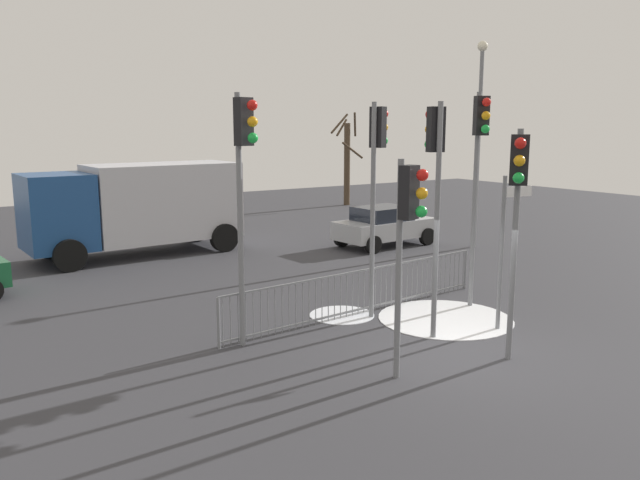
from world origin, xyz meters
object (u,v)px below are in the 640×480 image
(street_lamp, at_px, (479,125))
(direction_sign_post, at_px, (504,245))
(delivery_truck, at_px, (137,205))
(bare_tree_left, at_px, (347,160))
(traffic_light_foreground_left, at_px, (435,167))
(traffic_light_rear_left, at_px, (407,221))
(traffic_light_foreground_right, at_px, (377,162))
(traffic_light_mid_right, at_px, (479,153))
(traffic_light_mid_left, at_px, (517,194))
(car_silver_trailing, at_px, (384,225))
(traffic_light_rear_right, at_px, (244,164))

(street_lamp, bearing_deg, direction_sign_post, -133.20)
(delivery_truck, height_order, bare_tree_left, bare_tree_left)
(traffic_light_foreground_left, bearing_deg, traffic_light_rear_left, -128.99)
(traffic_light_foreground_right, xyz_separation_m, delivery_truck, (-2.44, 9.98, -1.84))
(traffic_light_mid_right, distance_m, street_lamp, 8.09)
(traffic_light_mid_left, distance_m, direction_sign_post, 2.37)
(car_silver_trailing, bearing_deg, direction_sign_post, -118.28)
(direction_sign_post, xyz_separation_m, delivery_truck, (-4.15, 12.23, -0.13))
(traffic_light_rear_right, relative_size, traffic_light_foreground_left, 1.03)
(car_silver_trailing, relative_size, street_lamp, 0.54)
(traffic_light_mid_right, bearing_deg, street_lamp, -113.98)
(street_lamp, bearing_deg, traffic_light_mid_left, -133.35)
(traffic_light_rear_left, height_order, direction_sign_post, traffic_light_rear_left)
(traffic_light_foreground_left, distance_m, bare_tree_left, 22.41)
(delivery_truck, bearing_deg, car_silver_trailing, 154.78)
(traffic_light_rear_left, bearing_deg, traffic_light_mid_left, 152.67)
(traffic_light_foreground_left, bearing_deg, delivery_truck, 116.45)
(traffic_light_foreground_left, xyz_separation_m, delivery_truck, (-2.57, 11.73, -1.81))
(traffic_light_mid_left, xyz_separation_m, traffic_light_mid_right, (2.10, 2.92, 0.59))
(traffic_light_mid_left, distance_m, traffic_light_foreground_left, 1.97)
(street_lamp, bearing_deg, traffic_light_mid_right, -136.72)
(traffic_light_foreground_right, bearing_deg, traffic_light_mid_left, -14.96)
(direction_sign_post, bearing_deg, traffic_light_foreground_left, 169.74)
(traffic_light_rear_left, height_order, bare_tree_left, bare_tree_left)
(traffic_light_foreground_right, height_order, street_lamp, street_lamp)
(traffic_light_foreground_left, distance_m, delivery_truck, 12.15)
(traffic_light_rear_left, xyz_separation_m, bare_tree_left, (13.47, 20.74, -0.31))
(traffic_light_foreground_left, xyz_separation_m, bare_tree_left, (11.47, 19.23, -1.04))
(car_silver_trailing, bearing_deg, traffic_light_foreground_left, -127.68)
(traffic_light_mid_right, height_order, direction_sign_post, traffic_light_mid_right)
(traffic_light_rear_left, distance_m, car_silver_trailing, 12.68)
(traffic_light_mid_left, xyz_separation_m, street_lamp, (7.98, 8.45, 1.24))
(car_silver_trailing, relative_size, delivery_truck, 0.55)
(traffic_light_mid_left, bearing_deg, car_silver_trailing, -67.44)
(traffic_light_foreground_right, bearing_deg, street_lamp, 99.65)
(traffic_light_mid_left, bearing_deg, traffic_light_foreground_right, -35.08)
(traffic_light_mid_left, height_order, traffic_light_mid_right, traffic_light_mid_right)
(traffic_light_rear_left, bearing_deg, traffic_light_foreground_right, -136.78)
(traffic_light_foreground_right, xyz_separation_m, direction_sign_post, (1.71, -2.25, -1.71))
(delivery_truck, bearing_deg, traffic_light_foreground_right, 100.43)
(traffic_light_foreground_left, distance_m, car_silver_trailing, 10.50)
(traffic_light_foreground_right, xyz_separation_m, street_lamp, (8.31, 4.77, 0.83))
(traffic_light_foreground_left, bearing_deg, traffic_light_mid_left, -69.61)
(traffic_light_rear_right, bearing_deg, bare_tree_left, -145.30)
(traffic_light_foreground_right, relative_size, direction_sign_post, 1.46)
(delivery_truck, height_order, street_lamp, street_lamp)
(traffic_light_mid_left, bearing_deg, traffic_light_foreground_left, -34.06)
(traffic_light_mid_left, distance_m, traffic_light_rear_left, 2.29)
(traffic_light_foreground_right, relative_size, traffic_light_foreground_left, 1.01)
(traffic_light_mid_left, distance_m, traffic_light_rear_right, 5.10)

